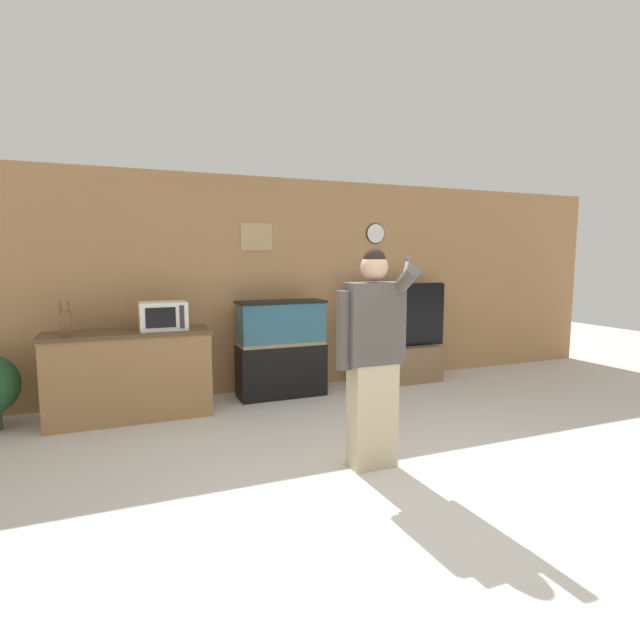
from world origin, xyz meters
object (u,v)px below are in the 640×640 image
at_px(knife_block, 65,322).
at_px(person_standing, 372,356).
at_px(counter_island, 130,375).
at_px(tv_on_stand, 398,354).
at_px(microwave, 163,316).
at_px(aquarium_on_stand, 281,349).

xyz_separation_m(knife_block, person_standing, (2.26, -1.99, -0.13)).
xyz_separation_m(counter_island, tv_on_stand, (3.31, 0.24, -0.07)).
height_order(counter_island, knife_block, knife_block).
distance_m(microwave, knife_block, 0.90).
bearing_deg(aquarium_on_stand, counter_island, -173.26).
height_order(microwave, person_standing, person_standing).
bearing_deg(tv_on_stand, knife_block, -176.32).
relative_size(counter_island, person_standing, 0.95).
relative_size(counter_island, knife_block, 4.97).
xyz_separation_m(aquarium_on_stand, person_standing, (0.02, -2.20, 0.32)).
bearing_deg(knife_block, microwave, -0.74).
distance_m(knife_block, aquarium_on_stand, 2.29).
bearing_deg(aquarium_on_stand, person_standing, -89.42).
bearing_deg(counter_island, person_standing, -49.61).
distance_m(microwave, person_standing, 2.41).
bearing_deg(microwave, aquarium_on_stand, 9.50).
distance_m(microwave, aquarium_on_stand, 1.44).
height_order(counter_island, aquarium_on_stand, aquarium_on_stand).
bearing_deg(counter_island, microwave, -4.12).
distance_m(knife_block, person_standing, 3.02).
bearing_deg(knife_block, tv_on_stand, 3.68).
height_order(knife_block, aquarium_on_stand, knife_block).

